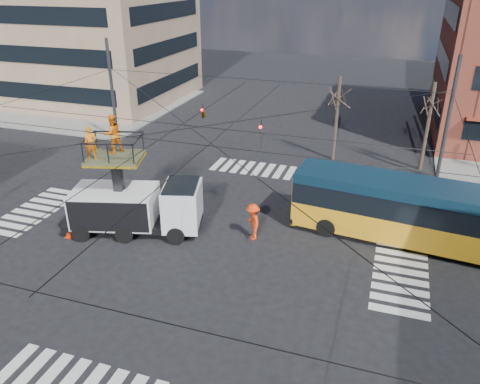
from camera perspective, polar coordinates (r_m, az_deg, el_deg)
The scene contains 11 objects.
ground at distance 24.12m, azimuth -5.39°, elevation -5.72°, with size 120.00×120.00×0.00m, color black.
sidewalk_nw at distance 51.15m, azimuth -17.94°, elevation 10.13°, with size 18.00×18.00×0.12m, color slate.
crosswalks at distance 24.12m, azimuth -5.39°, elevation -5.70°, with size 22.40×22.40×0.02m, color silver, non-canonical shape.
overhead_network at distance 22.60m, azimuth -5.58°, elevation 4.18°, with size 24.24×24.24×8.00m.
tree_a at distance 33.42m, azimuth 11.92°, elevation 11.33°, with size 2.00×2.00×6.00m.
tree_b at distance 33.30m, azimuth 22.32°, elevation 9.95°, with size 2.00×2.00×6.00m.
utility_truck at distance 24.42m, azimuth -12.65°, elevation -0.50°, with size 7.36×4.11×6.12m.
city_bus at distance 24.47m, azimuth 21.37°, elevation -2.41°, with size 12.84×3.94×3.20m.
traffic_cone at distance 25.56m, azimuth -20.19°, elevation -4.43°, with size 0.36×0.36×0.76m, color red.
worker_ground at distance 25.62m, azimuth -19.09°, elevation -2.55°, with size 1.20×0.50×2.04m, color #FC9E0F.
flagger at distance 23.59m, azimuth 1.59°, elevation -3.64°, with size 1.26×0.72×1.95m, color #FC3A0F.
Camera 1 is at (8.67, -18.81, 12.38)m, focal length 35.00 mm.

